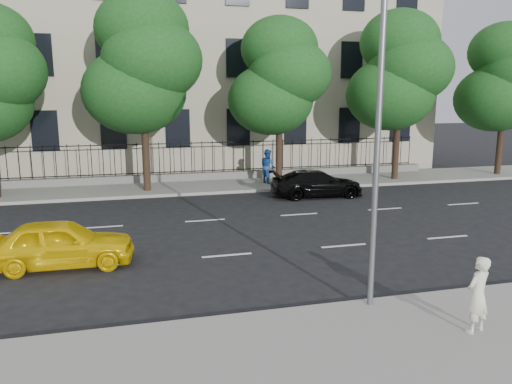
% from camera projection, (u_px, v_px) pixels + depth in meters
% --- Properties ---
extents(ground, '(120.00, 120.00, 0.00)m').
position_uv_depth(ground, '(245.00, 284.00, 13.41)').
color(ground, black).
rests_on(ground, ground).
extents(near_sidewalk, '(60.00, 4.00, 0.15)m').
position_uv_depth(near_sidewalk, '(292.00, 357.00, 9.60)').
color(near_sidewalk, gray).
rests_on(near_sidewalk, ground).
extents(far_sidewalk, '(60.00, 4.00, 0.15)m').
position_uv_depth(far_sidewalk, '(185.00, 187.00, 26.68)').
color(far_sidewalk, gray).
rests_on(far_sidewalk, ground).
extents(lane_markings, '(49.60, 4.62, 0.01)m').
position_uv_depth(lane_markings, '(215.00, 236.00, 17.92)').
color(lane_markings, silver).
rests_on(lane_markings, ground).
extents(masonry_building, '(34.60, 12.11, 18.50)m').
position_uv_depth(masonry_building, '(166.00, 32.00, 33.41)').
color(masonry_building, '#B3AA8E').
rests_on(masonry_building, ground).
extents(iron_fence, '(30.00, 0.50, 2.20)m').
position_uv_depth(iron_fence, '(181.00, 172.00, 28.18)').
color(iron_fence, slate).
rests_on(iron_fence, far_sidewalk).
extents(street_light, '(0.25, 3.32, 8.05)m').
position_uv_depth(street_light, '(369.00, 89.00, 11.33)').
color(street_light, slate).
rests_on(street_light, near_sidewalk).
extents(tree_c, '(5.89, 5.50, 9.80)m').
position_uv_depth(tree_c, '(143.00, 64.00, 24.34)').
color(tree_c, '#382619').
rests_on(tree_c, far_sidewalk).
extents(tree_d, '(5.34, 4.94, 8.84)m').
position_uv_depth(tree_d, '(279.00, 77.00, 26.17)').
color(tree_d, '#382619').
rests_on(tree_d, far_sidewalk).
extents(tree_e, '(5.71, 5.31, 9.46)m').
position_uv_depth(tree_e, '(399.00, 71.00, 27.82)').
color(tree_e, '#382619').
rests_on(tree_e, far_sidewalk).
extents(tree_f, '(5.52, 5.12, 9.01)m').
position_uv_depth(tree_f, '(505.00, 78.00, 29.60)').
color(tree_f, '#382619').
rests_on(tree_f, far_sidewalk).
extents(yellow_taxi, '(4.23, 1.79, 1.43)m').
position_uv_depth(yellow_taxi, '(61.00, 243.00, 14.64)').
color(yellow_taxi, yellow).
rests_on(yellow_taxi, ground).
extents(black_sedan, '(4.64, 2.07, 1.32)m').
position_uv_depth(black_sedan, '(317.00, 183.00, 24.49)').
color(black_sedan, black).
rests_on(black_sedan, ground).
extents(woman_near, '(0.70, 0.57, 1.65)m').
position_uv_depth(woman_near, '(478.00, 295.00, 10.29)').
color(woman_near, white).
rests_on(woman_near, near_sidewalk).
extents(pedestrian_far, '(0.97, 1.09, 1.87)m').
position_uv_depth(pedestrian_far, '(268.00, 166.00, 27.26)').
color(pedestrian_far, '#1E488E').
rests_on(pedestrian_far, far_sidewalk).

